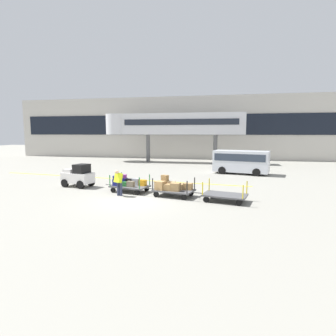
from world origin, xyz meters
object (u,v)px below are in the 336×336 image
baggage_cart_lead (129,184)px  shuttle_van (241,160)px  baggage_cart_middle (172,187)px  baggage_handler (119,181)px  baggage_cart_tail (225,195)px  baggage_tug (78,176)px

baggage_cart_lead → shuttle_van: size_ratio=0.60×
baggage_cart_middle → baggage_handler: size_ratio=1.97×
baggage_cart_lead → baggage_handler: baggage_handler is taller
baggage_cart_tail → shuttle_van: shuttle_van is taller
baggage_cart_lead → shuttle_van: shuttle_van is taller
baggage_cart_middle → baggage_cart_lead: bearing=167.2°
baggage_cart_tail → baggage_cart_lead: bearing=167.5°
baggage_tug → shuttle_van: 14.18m
baggage_cart_tail → baggage_handler: baggage_handler is taller
baggage_cart_middle → baggage_cart_tail: 3.12m
shuttle_van → baggage_cart_tail: bearing=-97.2°
baggage_cart_middle → baggage_handler: 3.15m
baggage_handler → shuttle_van: shuttle_van is taller
baggage_cart_middle → shuttle_van: bearing=66.4°
baggage_cart_middle → baggage_cart_tail: bearing=-12.3°
baggage_cart_tail → baggage_cart_middle: bearing=167.7°
baggage_tug → baggage_cart_middle: (6.88, -1.48, -0.21)m
baggage_cart_middle → baggage_handler: (-3.08, -0.59, 0.32)m
baggage_tug → shuttle_van: (11.28, 8.58, 0.48)m
baggage_cart_lead → baggage_cart_tail: same height
baggage_handler → shuttle_van: size_ratio=0.31×
baggage_tug → baggage_cart_tail: size_ratio=0.74×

